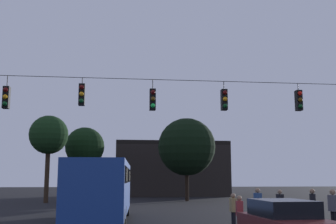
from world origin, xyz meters
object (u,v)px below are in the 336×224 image
at_px(pedestrian_crossing_right, 313,205).
at_px(pedestrian_trailing, 240,213).
at_px(pedestrian_near_bus, 258,204).
at_px(tree_behind_building, 85,147).
at_px(car_near_right, 285,223).
at_px(city_bus, 103,185).
at_px(pedestrian_far_side, 333,208).
at_px(tree_left_silhouette, 187,147).
at_px(tree_right_far, 49,135).
at_px(pedestrian_crossing_center, 280,204).
at_px(pedestrian_crossing_left, 233,209).

distance_m(pedestrian_crossing_right, pedestrian_trailing, 4.87).
relative_size(pedestrian_near_bus, tree_behind_building, 0.23).
relative_size(car_near_right, pedestrian_trailing, 2.84).
bearing_deg(pedestrian_crossing_right, city_bus, 162.64).
distance_m(car_near_right, pedestrian_trailing, 3.12).
distance_m(city_bus, car_near_right, 10.55).
xyz_separation_m(pedestrian_far_side, tree_left_silhouette, (-2.03, 25.06, 4.36)).
height_order(pedestrian_far_side, tree_right_far, tree_right_far).
bearing_deg(pedestrian_near_bus, pedestrian_crossing_center, 31.46).
bearing_deg(tree_right_far, pedestrian_trailing, -64.58).
bearing_deg(tree_behind_building, pedestrian_far_side, -66.13).
distance_m(pedestrian_crossing_left, pedestrian_far_side, 4.06).
xyz_separation_m(pedestrian_crossing_center, pedestrian_far_side, (0.79, -3.76, 0.08)).
relative_size(pedestrian_crossing_left, pedestrian_crossing_center, 0.95).
distance_m(pedestrian_crossing_center, pedestrian_far_side, 3.84).
xyz_separation_m(pedestrian_crossing_right, tree_right_far, (-15.49, 21.32, 5.20)).
height_order(pedestrian_crossing_left, pedestrian_near_bus, pedestrian_near_bus).
xyz_separation_m(pedestrian_near_bus, pedestrian_far_side, (2.21, -2.88, 0.01)).
bearing_deg(pedestrian_trailing, tree_left_silhouette, 85.44).
bearing_deg(tree_left_silhouette, city_bus, -110.62).
height_order(city_bus, pedestrian_near_bus, city_bus).
distance_m(pedestrian_crossing_center, tree_right_far, 25.04).
bearing_deg(tree_right_far, pedestrian_crossing_left, -62.25).
bearing_deg(pedestrian_far_side, city_bus, 151.78).
xyz_separation_m(pedestrian_crossing_left, pedestrian_near_bus, (1.59, 1.46, 0.12)).
bearing_deg(pedestrian_trailing, pedestrian_crossing_left, 82.05).
bearing_deg(pedestrian_crossing_right, car_near_right, -122.92).
distance_m(city_bus, pedestrian_far_side, 10.85).
height_order(pedestrian_trailing, tree_right_far, tree_right_far).
bearing_deg(tree_left_silhouette, tree_behind_building, 164.08).
bearing_deg(pedestrian_crossing_left, pedestrian_near_bus, 42.51).
relative_size(pedestrian_crossing_center, tree_right_far, 0.21).
bearing_deg(pedestrian_far_side, pedestrian_crossing_left, 159.46).
relative_size(city_bus, pedestrian_crossing_right, 6.38).
relative_size(pedestrian_near_bus, tree_left_silhouette, 0.21).
xyz_separation_m(car_near_right, pedestrian_crossing_center, (2.69, 7.21, 0.14)).
distance_m(pedestrian_trailing, pedestrian_far_side, 4.08).
xyz_separation_m(pedestrian_crossing_left, tree_behind_building, (-8.59, 26.59, 4.58)).
bearing_deg(tree_left_silhouette, pedestrian_crossing_left, -94.30).
relative_size(pedestrian_crossing_right, tree_behind_building, 0.23).
xyz_separation_m(pedestrian_near_bus, pedestrian_trailing, (-1.85, -3.28, -0.14)).
xyz_separation_m(pedestrian_crossing_center, tree_behind_building, (-11.61, 24.26, 4.52)).
bearing_deg(tree_behind_building, pedestrian_crossing_center, -64.42).
relative_size(pedestrian_crossing_right, pedestrian_far_side, 0.98).
bearing_deg(pedestrian_crossing_left, pedestrian_trailing, -97.95).
bearing_deg(car_near_right, pedestrian_far_side, 44.84).
distance_m(city_bus, pedestrian_crossing_right, 10.15).
relative_size(pedestrian_crossing_left, tree_right_far, 0.19).
bearing_deg(pedestrian_near_bus, pedestrian_crossing_left, -137.49).
height_order(car_near_right, pedestrian_near_bus, pedestrian_near_bus).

